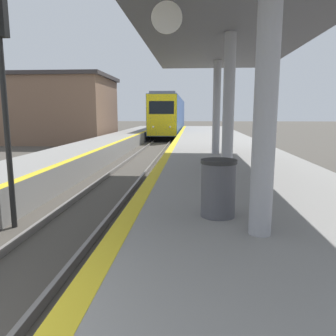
# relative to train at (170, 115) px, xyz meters

# --- Properties ---
(train) EXTENTS (2.64, 22.13, 4.39)m
(train) POSITION_rel_train_xyz_m (0.00, 0.00, 0.00)
(train) COLOR black
(train) RESTS_ON ground
(signal_near) EXTENTS (0.36, 0.31, 4.97)m
(signal_near) POSITION_rel_train_xyz_m (-1.31, -32.10, 1.21)
(signal_near) COLOR black
(signal_near) RESTS_ON ground
(station_canopy) EXTENTS (4.75, 13.60, 3.88)m
(station_canopy) POSITION_rel_train_xyz_m (3.61, -29.95, 2.30)
(station_canopy) COLOR #99999E
(station_canopy) RESTS_ON platform_right
(trash_bin) EXTENTS (0.57, 0.57, 0.92)m
(trash_bin) POSITION_rel_train_xyz_m (3.09, -33.71, -0.88)
(trash_bin) COLOR #4C4C51
(trash_bin) RESTS_ON platform_right
(station_building) EXTENTS (10.70, 7.29, 5.65)m
(station_building) POSITION_rel_train_xyz_m (-9.62, -11.19, 0.61)
(station_building) COLOR brown
(station_building) RESTS_ON ground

